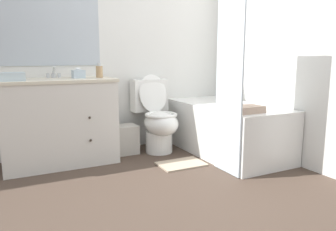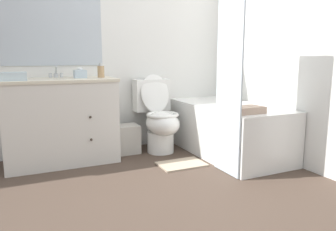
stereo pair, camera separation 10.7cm
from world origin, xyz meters
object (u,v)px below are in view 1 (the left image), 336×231
soap_dispenser (99,71)px  bath_towel_folded (247,109)px  vanity_cabinet (59,121)px  hand_towel_folded (12,77)px  wastebasket (125,139)px  tissue_box (78,74)px  toilet (157,118)px  sink_faucet (54,74)px  bathtub (226,128)px  bath_mat (181,164)px

soap_dispenser → bath_towel_folded: (1.11, -0.99, -0.33)m
vanity_cabinet → hand_towel_folded: 0.62m
wastebasket → bath_towel_folded: size_ratio=1.07×
hand_towel_folded → tissue_box: bearing=14.3°
wastebasket → hand_towel_folded: bearing=-170.6°
vanity_cabinet → toilet: bearing=-2.8°
sink_faucet → tissue_box: sink_faucet is taller
soap_dispenser → wastebasket: bearing=7.7°
vanity_cabinet → soap_dispenser: soap_dispenser is taller
vanity_cabinet → sink_faucet: sink_faucet is taller
sink_faucet → soap_dispenser: (0.42, -0.18, 0.03)m
wastebasket → vanity_cabinet: bearing=-177.7°
bathtub → bath_towel_folded: (-0.17, -0.53, 0.30)m
bath_mat → tissue_box: bearing=144.1°
toilet → soap_dispenser: size_ratio=5.87×
soap_dispenser → hand_towel_folded: bearing=-170.1°
toilet → hand_towel_folded: hand_towel_folded is taller
vanity_cabinet → soap_dispenser: bearing=-1.1°
tissue_box → bath_mat: tissue_box is taller
wastebasket → tissue_box: 0.88m
vanity_cabinet → bathtub: vanity_cabinet is taller
vanity_cabinet → wastebasket: 0.74m
vanity_cabinet → bath_towel_folded: 1.84m
vanity_cabinet → bath_mat: bearing=-29.9°
wastebasket → bath_mat: wastebasket is taller
wastebasket → tissue_box: tissue_box is taller
sink_faucet → bathtub: sink_faucet is taller
vanity_cabinet → wastebasket: vanity_cabinet is taller
hand_towel_folded → vanity_cabinet: bearing=20.9°
tissue_box → bath_towel_folded: tissue_box is taller
toilet → bath_towel_folded: bearing=-62.9°
wastebasket → hand_towel_folded: (-1.09, -0.18, 0.73)m
toilet → soap_dispenser: (-0.63, 0.04, 0.53)m
vanity_cabinet → soap_dispenser: (0.42, -0.01, 0.48)m
hand_towel_folded → bathtub: bearing=-8.4°
toilet → hand_towel_folded: (-1.45, -0.10, 0.51)m
tissue_box → toilet: bearing=-3.9°
toilet → bathtub: toilet is taller
toilet → bath_mat: 0.67m
toilet → hand_towel_folded: size_ratio=4.00×
sink_faucet → tissue_box: (0.21, -0.17, 0.01)m
sink_faucet → toilet: 1.19m
tissue_box → bath_mat: (0.85, -0.61, -0.89)m
toilet → soap_dispenser: bearing=175.9°
toilet → wastebasket: (-0.36, 0.08, -0.23)m
soap_dispenser → bath_towel_folded: soap_dispenser is taller
sink_faucet → wastebasket: 1.01m
bathtub → soap_dispenser: 1.50m
bath_mat → bath_towel_folded: bearing=-39.1°
toilet → hand_towel_folded: bearing=-176.1°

